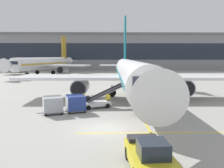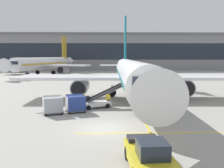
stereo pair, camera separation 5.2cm
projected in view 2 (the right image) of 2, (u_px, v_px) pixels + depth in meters
name	position (u px, v px, depth m)	size (l,w,h in m)	color
ground_plane	(103.00, 128.00, 20.45)	(600.00, 600.00, 0.00)	#9E9B93
parked_airplane	(131.00, 74.00, 35.20)	(32.79, 42.55, 14.15)	white
belt_loader	(98.00, 101.00, 28.62)	(5.43, 3.40, 2.77)	silver
baggage_cart_lead	(76.00, 103.00, 26.32)	(2.82, 2.17, 1.91)	#515156
baggage_cart_second	(53.00, 105.00, 25.48)	(2.82, 2.17, 1.91)	#515156
pushback_tug	(149.00, 155.00, 12.92)	(2.35, 4.52, 1.83)	gold
ground_crew_by_loader	(84.00, 100.00, 28.34)	(0.57, 0.29, 1.74)	#514C42
ground_crew_by_carts	(108.00, 98.00, 29.31)	(0.56, 0.31, 1.74)	black
safety_cone_engine_keepout	(88.00, 97.00, 34.12)	(0.54, 0.54, 0.62)	black
apron_guidance_line_lead_in	(131.00, 99.00, 34.82)	(0.20, 110.00, 0.01)	yellow
apron_guidance_line_stop_bar	(152.00, 133.00, 19.27)	(12.00, 0.20, 0.01)	yellow
terminal_building	(121.00, 52.00, 113.22)	(128.43, 21.83, 15.93)	gray
distant_airplane	(44.00, 64.00, 78.93)	(30.74, 39.62, 13.54)	white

